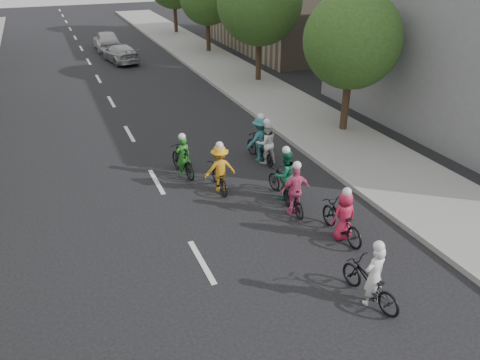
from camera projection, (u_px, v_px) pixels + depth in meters
ground at (202, 262)px, 12.32m from camera, size 120.00×120.00×0.00m
sidewalk_right at (290, 110)px, 23.25m from camera, size 4.00×80.00×0.15m
curb_right at (255, 114)px, 22.58m from camera, size 0.18×80.00×0.18m
tree_r_0 at (352, 40)px, 18.97m from camera, size 4.00×4.00×5.97m
tree_r_1 at (259, 2)px, 26.11m from camera, size 4.80×4.80×6.93m
cyclist_0 at (371, 281)px, 10.75m from camera, size 0.86×1.89×1.71m
cyclist_1 at (284, 178)px, 15.12m from camera, size 0.90×1.71×1.84m
cyclist_2 at (220, 172)px, 15.62m from camera, size 1.09×1.73×1.78m
cyclist_3 at (295, 194)px, 14.25m from camera, size 0.98×1.50×1.78m
cyclist_4 at (342, 219)px, 13.12m from camera, size 0.72×1.93×1.62m
cyclist_5 at (183, 159)px, 16.67m from camera, size 0.79×1.89×1.63m
cyclist_6 at (266, 147)px, 17.59m from camera, size 0.82×1.54×1.78m
cyclist_7 at (260, 142)px, 17.76m from camera, size 1.21×1.77×1.90m
follow_car_lead at (120, 53)px, 32.48m from camera, size 2.36×4.40×1.21m
follow_car_trail at (107, 40)px, 36.06m from camera, size 1.78×4.37×1.49m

